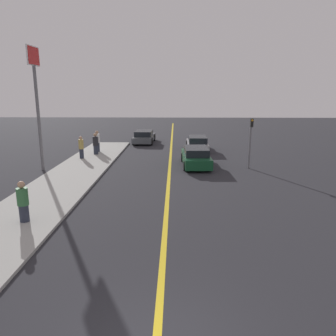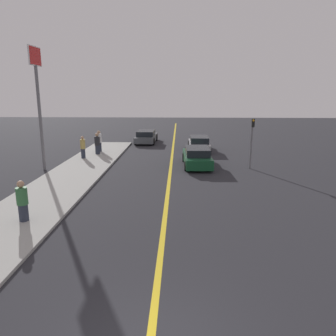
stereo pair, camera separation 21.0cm
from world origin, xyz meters
TOP-DOWN VIEW (x-y plane):
  - road_center_line at (0.00, 18.00)m, footprint 0.20×60.00m
  - sidewalk_left at (-6.01, 13.49)m, footprint 3.59×26.98m
  - car_near_right_lane at (1.83, 17.05)m, footprint 2.04×4.73m
  - car_ahead_center at (2.33, 23.16)m, footprint 1.88×4.50m
  - car_far_distant at (-2.80, 27.52)m, footprint 2.11×4.65m
  - pedestrian_near_curb at (-5.59, 6.48)m, footprint 0.44×0.44m
  - pedestrian_mid_group at (-6.81, 18.95)m, footprint 0.38×0.38m
  - pedestrian_far_standing at (-6.11, 20.65)m, footprint 0.44×0.44m
  - pedestrian_by_sign at (-6.23, 21.80)m, footprint 0.42×0.42m
  - traffic_light at (5.41, 16.29)m, footprint 0.18×0.40m
  - roadside_sign at (-8.50, 15.63)m, footprint 0.20×1.73m

SIDE VIEW (x-z plane):
  - road_center_line at x=0.00m, z-range 0.00..0.01m
  - sidewalk_left at x=-6.01m, z-range 0.00..0.12m
  - car_far_distant at x=-2.80m, z-range -0.01..1.25m
  - car_ahead_center at x=2.33m, z-range -0.02..1.26m
  - car_near_right_lane at x=1.83m, z-range -0.02..1.32m
  - pedestrian_near_curb at x=-5.59m, z-range 0.10..1.76m
  - pedestrian_mid_group at x=-6.81m, z-range 0.12..1.82m
  - pedestrian_far_standing at x=-6.11m, z-range 0.11..1.83m
  - pedestrian_by_sign at x=-6.23m, z-range 0.11..1.90m
  - traffic_light at x=5.41m, z-range 0.43..3.83m
  - roadside_sign at x=-8.50m, z-range 1.72..9.60m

